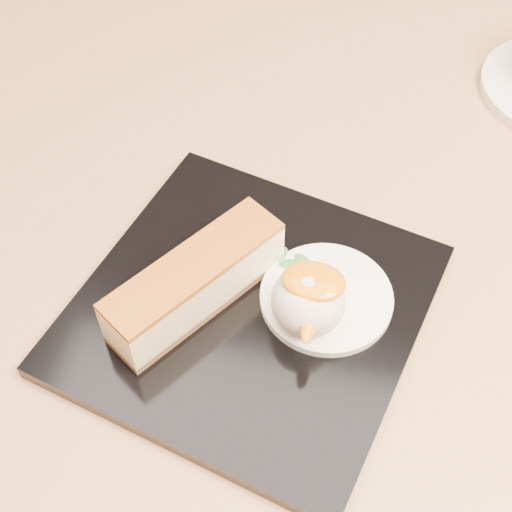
% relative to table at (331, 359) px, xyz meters
% --- Properties ---
extents(table, '(0.80, 0.80, 0.72)m').
position_rel_table_xyz_m(table, '(0.00, 0.00, 0.00)').
color(table, black).
rests_on(table, ground).
extents(dessert_plate, '(0.27, 0.27, 0.01)m').
position_rel_table_xyz_m(dessert_plate, '(-0.06, -0.07, 0.16)').
color(dessert_plate, black).
rests_on(dessert_plate, table).
extents(cheesecake, '(0.10, 0.13, 0.04)m').
position_rel_table_xyz_m(cheesecake, '(-0.09, -0.07, 0.19)').
color(cheesecake, brown).
rests_on(cheesecake, dessert_plate).
extents(cream_smear, '(0.09, 0.09, 0.01)m').
position_rel_table_xyz_m(cream_smear, '(-0.01, -0.05, 0.17)').
color(cream_smear, white).
rests_on(cream_smear, dessert_plate).
extents(ice_cream_scoop, '(0.05, 0.05, 0.05)m').
position_rel_table_xyz_m(ice_cream_scoop, '(-0.02, -0.07, 0.19)').
color(ice_cream_scoop, white).
rests_on(ice_cream_scoop, cream_smear).
extents(mango_sauce, '(0.04, 0.03, 0.01)m').
position_rel_table_xyz_m(mango_sauce, '(-0.02, -0.07, 0.21)').
color(mango_sauce, orange).
rests_on(mango_sauce, ice_cream_scoop).
extents(mint_sprig, '(0.03, 0.02, 0.00)m').
position_rel_table_xyz_m(mint_sprig, '(-0.04, -0.03, 0.17)').
color(mint_sprig, '#2A8133').
rests_on(mint_sprig, cream_smear).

